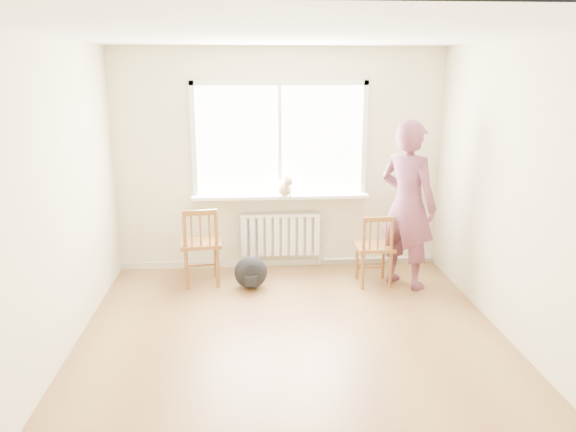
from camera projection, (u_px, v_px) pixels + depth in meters
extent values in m
plane|color=olive|center=(295.00, 350.00, 5.03)|extent=(4.50, 4.50, 0.00)
plane|color=white|center=(296.00, 34.00, 4.34)|extent=(4.50, 4.50, 0.00)
cube|color=beige|center=(280.00, 161.00, 6.86)|extent=(4.00, 0.01, 2.70)
cube|color=white|center=(280.00, 140.00, 6.77)|extent=(2.00, 0.02, 1.30)
cube|color=white|center=(280.00, 83.00, 6.58)|extent=(2.12, 0.05, 0.06)
cube|color=white|center=(194.00, 141.00, 6.68)|extent=(0.06, 0.05, 1.42)
cube|color=white|center=(364.00, 140.00, 6.83)|extent=(0.06, 0.05, 1.42)
cube|color=white|center=(280.00, 141.00, 6.75)|extent=(0.04, 0.05, 1.30)
cube|color=white|center=(280.00, 196.00, 6.86)|extent=(2.15, 0.22, 0.04)
cube|color=white|center=(280.00, 234.00, 7.04)|extent=(1.00, 0.02, 0.55)
cube|color=white|center=(280.00, 235.00, 7.00)|extent=(1.00, 0.10, 0.51)
cube|color=white|center=(280.00, 215.00, 6.93)|extent=(1.00, 0.12, 0.03)
cylinder|color=silver|center=(377.00, 258.00, 7.21)|extent=(1.40, 0.04, 0.04)
cube|color=beige|center=(280.00, 262.00, 7.18)|extent=(4.00, 0.03, 0.08)
cube|color=brown|center=(201.00, 243.00, 6.48)|extent=(0.51, 0.49, 0.04)
cylinder|color=brown|center=(216.00, 257.00, 6.74)|extent=(0.04, 0.04, 0.49)
cylinder|color=brown|center=(186.00, 259.00, 6.68)|extent=(0.04, 0.04, 0.49)
cylinder|color=brown|center=(218.00, 267.00, 6.40)|extent=(0.04, 0.04, 0.49)
cylinder|color=brown|center=(186.00, 269.00, 6.34)|extent=(0.04, 0.04, 0.49)
cylinder|color=brown|center=(217.00, 249.00, 6.35)|extent=(0.04, 0.04, 0.93)
cylinder|color=brown|center=(186.00, 251.00, 6.29)|extent=(0.04, 0.04, 0.93)
cube|color=brown|center=(200.00, 213.00, 6.21)|extent=(0.38, 0.08, 0.06)
cylinder|color=brown|center=(209.00, 229.00, 6.28)|extent=(0.02, 0.02, 0.37)
cylinder|color=brown|center=(200.00, 230.00, 6.26)|extent=(0.02, 0.02, 0.37)
cylinder|color=brown|center=(192.00, 230.00, 6.24)|extent=(0.02, 0.02, 0.37)
cube|color=brown|center=(374.00, 247.00, 6.47)|extent=(0.43, 0.41, 0.04)
cylinder|color=brown|center=(383.00, 260.00, 6.70)|extent=(0.04, 0.04, 0.45)
cylinder|color=brown|center=(357.00, 261.00, 6.67)|extent=(0.04, 0.04, 0.45)
cylinder|color=brown|center=(390.00, 269.00, 6.39)|extent=(0.04, 0.04, 0.45)
cylinder|color=brown|center=(363.00, 270.00, 6.36)|extent=(0.04, 0.04, 0.45)
cylinder|color=brown|center=(391.00, 253.00, 6.34)|extent=(0.04, 0.04, 0.85)
cylinder|color=brown|center=(363.00, 254.00, 6.31)|extent=(0.04, 0.04, 0.85)
cube|color=brown|center=(379.00, 219.00, 6.22)|extent=(0.35, 0.04, 0.06)
cylinder|color=brown|center=(386.00, 235.00, 6.28)|extent=(0.02, 0.02, 0.34)
cylinder|color=brown|center=(378.00, 235.00, 6.27)|extent=(0.02, 0.02, 0.34)
cylinder|color=brown|center=(370.00, 235.00, 6.26)|extent=(0.02, 0.02, 0.34)
imported|color=#C74279|center=(408.00, 205.00, 6.31)|extent=(0.80, 0.82, 1.91)
ellipsoid|color=beige|center=(285.00, 187.00, 6.76)|extent=(0.25, 0.32, 0.20)
sphere|color=beige|center=(288.00, 181.00, 6.61)|extent=(0.11, 0.11, 0.11)
cone|color=beige|center=(286.00, 177.00, 6.59)|extent=(0.04, 0.04, 0.05)
cone|color=beige|center=(291.00, 176.00, 6.61)|extent=(0.04, 0.04, 0.05)
cylinder|color=beige|center=(281.00, 190.00, 6.91)|extent=(0.07, 0.18, 0.02)
cylinder|color=beige|center=(285.00, 194.00, 6.67)|extent=(0.02, 0.02, 0.10)
cylinder|color=beige|center=(290.00, 193.00, 6.69)|extent=(0.02, 0.02, 0.10)
ellipsoid|color=black|center=(251.00, 272.00, 6.40)|extent=(0.42, 0.35, 0.38)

